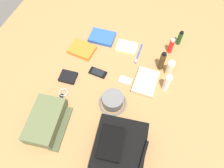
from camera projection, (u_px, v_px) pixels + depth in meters
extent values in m
cube|color=#9E7243|center=(112.00, 88.00, 1.43)|extent=(2.64, 2.02, 0.02)
cube|color=black|center=(119.00, 150.00, 1.14)|extent=(0.34, 0.30, 0.14)
cube|color=black|center=(111.00, 143.00, 1.08)|extent=(0.19, 0.14, 0.03)
cylinder|color=black|center=(144.00, 155.00, 1.05)|extent=(0.14, 0.02, 0.02)
cube|color=#56603D|center=(45.00, 121.00, 1.25)|extent=(0.31, 0.20, 0.09)
cube|color=#454D30|center=(61.00, 128.00, 1.27)|extent=(0.28, 0.09, 0.01)
cylinder|color=slate|center=(113.00, 100.00, 1.32)|extent=(0.13, 0.13, 0.07)
torus|color=slate|center=(113.00, 103.00, 1.35)|extent=(0.18, 0.18, 0.01)
cylinder|color=#19471E|center=(180.00, 38.00, 1.56)|extent=(0.03, 0.03, 0.11)
cylinder|color=black|center=(182.00, 33.00, 1.51)|extent=(0.02, 0.02, 0.01)
cylinder|color=red|center=(171.00, 46.00, 1.52)|extent=(0.03, 0.03, 0.11)
cylinder|color=silver|center=(173.00, 40.00, 1.46)|extent=(0.03, 0.03, 0.01)
cylinder|color=#473319|center=(162.00, 62.00, 1.43)|extent=(0.04, 0.04, 0.14)
cylinder|color=black|center=(164.00, 54.00, 1.36)|extent=(0.03, 0.03, 0.01)
cylinder|color=beige|center=(170.00, 69.00, 1.42)|extent=(0.05, 0.05, 0.12)
cylinder|color=silver|center=(172.00, 63.00, 1.36)|extent=(0.03, 0.03, 0.01)
cylinder|color=white|center=(167.00, 83.00, 1.35)|extent=(0.04, 0.04, 0.14)
cylinder|color=white|center=(170.00, 77.00, 1.28)|extent=(0.03, 0.03, 0.01)
cube|color=blue|center=(102.00, 37.00, 1.62)|extent=(0.14, 0.19, 0.03)
cube|color=white|center=(102.00, 37.00, 1.62)|extent=(0.14, 0.18, 0.02)
cube|color=orange|center=(82.00, 50.00, 1.56)|extent=(0.15, 0.19, 0.03)
cube|color=white|center=(82.00, 50.00, 1.56)|extent=(0.14, 0.18, 0.02)
cube|color=black|center=(98.00, 73.00, 1.47)|extent=(0.06, 0.12, 0.01)
cube|color=black|center=(98.00, 72.00, 1.46)|extent=(0.05, 0.09, 0.00)
cube|color=#B7B7BC|center=(125.00, 80.00, 1.44)|extent=(0.06, 0.09, 0.01)
cylinder|color=silver|center=(123.00, 79.00, 1.43)|extent=(0.03, 0.03, 0.00)
torus|color=#99999E|center=(63.00, 92.00, 1.39)|extent=(0.06, 0.06, 0.01)
cylinder|color=black|center=(62.00, 96.00, 1.38)|extent=(0.03, 0.03, 0.01)
cylinder|color=blue|center=(139.00, 53.00, 1.55)|extent=(0.18, 0.01, 0.01)
cube|color=white|center=(136.00, 61.00, 1.51)|extent=(0.02, 0.01, 0.01)
cube|color=black|center=(68.00, 77.00, 1.44)|extent=(0.10, 0.12, 0.02)
cube|color=beige|center=(127.00, 47.00, 1.58)|extent=(0.12, 0.16, 0.02)
cube|color=beige|center=(146.00, 82.00, 1.41)|extent=(0.20, 0.14, 0.04)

